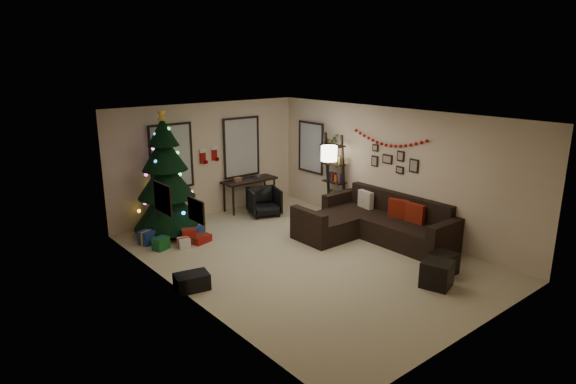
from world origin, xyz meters
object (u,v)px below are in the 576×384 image
at_px(sofa, 373,224).
at_px(bookshelf, 335,176).
at_px(christmas_tree, 166,182).
at_px(desk_chair, 264,202).
at_px(desk, 250,183).

xyz_separation_m(sofa, bookshelf, (0.49, 1.66, 0.66)).
relative_size(sofa, bookshelf, 1.50).
distance_m(christmas_tree, sofa, 4.48).
height_order(desk_chair, bookshelf, bookshelf).
bearing_deg(desk, christmas_tree, -172.08).
relative_size(desk, desk_chair, 2.09).
xyz_separation_m(desk_chair, bookshelf, (1.33, -1.06, 0.63)).
xyz_separation_m(desk, desk_chair, (-0.04, -0.65, -0.34)).
bearing_deg(bookshelf, sofa, -106.41).
height_order(sofa, bookshelf, bookshelf).
relative_size(desk_chair, bookshelf, 0.34).
bearing_deg(desk_chair, sofa, -53.71).
bearing_deg(christmas_tree, sofa, -43.51).
bearing_deg(christmas_tree, bookshelf, -20.48).
xyz_separation_m(christmas_tree, sofa, (3.20, -3.03, -0.84)).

